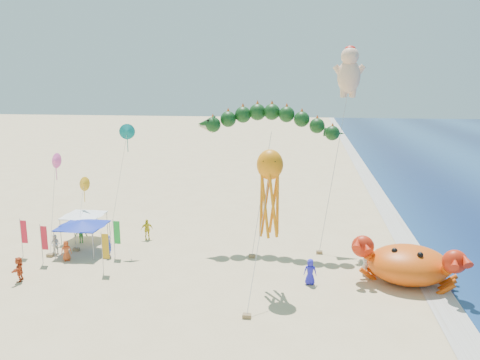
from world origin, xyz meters
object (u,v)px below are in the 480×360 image
crab_inflatable (409,264)px  canopy_white (84,213)px  cherub_kite (349,71)px  dragon_kite (269,125)px  canopy_blue (82,223)px  octopus_kite (270,187)px

crab_inflatable → canopy_white: size_ratio=2.13×
crab_inflatable → cherub_kite: cherub_kite is taller
dragon_kite → canopy_blue: dragon_kite is taller
dragon_kite → octopus_kite: 9.37m
canopy_white → canopy_blue: bearing=-65.3°
octopus_kite → canopy_blue: bearing=164.2°
canopy_white → crab_inflatable: bearing=-11.7°
dragon_kite → canopy_white: bearing=-175.5°
octopus_kite → canopy_blue: 17.11m
octopus_kite → cherub_kite: bearing=61.6°
cherub_kite → octopus_kite: (-5.65, -10.45, -7.76)m
crab_inflatable → canopy_white: 27.49m
octopus_kite → canopy_blue: size_ratio=2.48×
crab_inflatable → dragon_kite: bearing=146.7°
dragon_kite → octopus_kite: (0.79, -8.73, -3.31)m
canopy_blue → cherub_kite: bearing=15.5°
cherub_kite → canopy_blue: bearing=-164.5°
crab_inflatable → dragon_kite: (-10.47, 6.87, 8.92)m
crab_inflatable → cherub_kite: bearing=115.1°
dragon_kite → cherub_kite: (6.44, 1.72, 4.45)m
cherub_kite → octopus_kite: 14.19m
octopus_kite → canopy_blue: octopus_kite is taller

